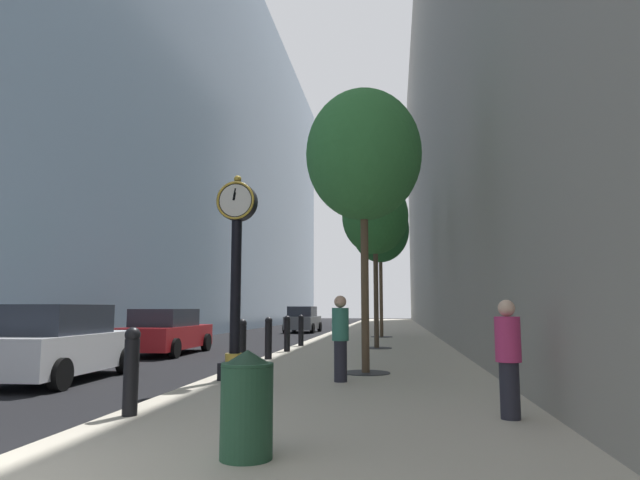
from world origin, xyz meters
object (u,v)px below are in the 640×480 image
object	(u,v)px
street_tree_near	(364,155)
pedestrian_by_clock	(340,336)
street_tree_mid_far	(380,230)
trash_bin	(247,402)
bollard_third	(242,343)
car_grey_near	(303,320)
street_tree_mid_near	(375,217)
bollard_nearest	(131,369)
pedestrian_walking	(508,356)
street_clock	(236,265)
bollard_fourth	(268,337)
car_white_mid	(59,344)
bollard_sixth	(301,330)
car_red_far	(167,332)
bollard_fifth	(287,333)

from	to	relation	value
street_tree_near	pedestrian_by_clock	bearing A→B (deg)	-105.36
street_tree_mid_far	trash_bin	xyz separation A→B (m)	(-0.80, -22.93, -4.92)
street_tree_near	bollard_third	bearing A→B (deg)	175.06
car_grey_near	street_tree_mid_near	bearing A→B (deg)	-71.12
street_tree_mid_far	bollard_nearest	bearing A→B (deg)	-98.00
pedestrian_by_clock	pedestrian_walking	bearing A→B (deg)	-52.66
street_clock	street_tree_mid_near	bearing A→B (deg)	74.15
bollard_fourth	car_white_mid	world-z (taller)	car_white_mid
pedestrian_walking	car_white_mid	size ratio (longest dim) A/B	0.37
bollard_third	trash_bin	size ratio (longest dim) A/B	1.14
bollard_sixth	street_tree_mid_far	size ratio (longest dim) A/B	0.17
trash_bin	street_tree_mid_far	bearing A→B (deg)	88.01
bollard_nearest	pedestrian_walking	distance (m)	5.15
bollard_sixth	car_white_mid	size ratio (longest dim) A/B	0.28
pedestrian_by_clock	car_red_far	size ratio (longest dim) A/B	0.38
bollard_third	street_tree_mid_far	world-z (taller)	street_tree_mid_far
street_clock	street_tree_mid_near	world-z (taller)	street_tree_mid_near
bollard_sixth	trash_bin	size ratio (longest dim) A/B	1.14
street_tree_mid_far	pedestrian_walking	size ratio (longest dim) A/B	4.55
bollard_fifth	street_clock	bearing A→B (deg)	-87.52
bollard_third	pedestrian_walking	size ratio (longest dim) A/B	0.76
street_clock	pedestrian_by_clock	world-z (taller)	street_clock
pedestrian_by_clock	car_white_mid	distance (m)	6.29
street_clock	bollard_fourth	bearing A→B (deg)	94.02
bollard_third	bollard_nearest	bearing A→B (deg)	-90.00
car_grey_near	street_clock	bearing A→B (deg)	-83.85
bollard_fourth	pedestrian_by_clock	bearing A→B (deg)	-61.20
street_clock	street_tree_mid_far	xyz separation A→B (m)	(2.64, 17.10, 3.10)
bollard_fourth	car_grey_near	xyz separation A→B (m)	(-2.35, 20.27, 0.05)
bollard_third	bollard_fourth	xyz separation A→B (m)	(0.00, 2.82, 0.00)
bollard_nearest	pedestrian_by_clock	world-z (taller)	pedestrian_by_clock
street_clock	bollard_sixth	world-z (taller)	street_clock
bollard_nearest	bollard_sixth	bearing A→B (deg)	90.00
bollard_fifth	street_tree_mid_far	world-z (taller)	street_tree_mid_far
bollard_nearest	street_tree_mid_near	size ratio (longest dim) A/B	0.19
street_clock	pedestrian_by_clock	xyz separation A→B (m)	(2.21, -0.07, -1.44)
pedestrian_walking	car_grey_near	size ratio (longest dim) A/B	0.39
bollard_fifth	street_tree_near	xyz separation A→B (m)	(2.95, -5.89, 4.42)
bollard_fourth	bollard_fifth	world-z (taller)	same
bollard_nearest	car_red_far	distance (m)	12.03
bollard_sixth	pedestrian_walking	size ratio (longest dim) A/B	0.76
bollard_fifth	pedestrian_walking	xyz separation A→B (m)	(5.13, -10.82, 0.20)
street_tree_mid_far	car_white_mid	bearing A→B (deg)	-111.68
car_white_mid	bollard_sixth	bearing A→B (deg)	69.32
bollard_third	street_tree_mid_far	distance (m)	16.39
street_tree_near	car_grey_near	xyz separation A→B (m)	(-5.31, 23.34, -4.37)
bollard_sixth	car_red_far	world-z (taller)	car_red_far
car_grey_near	car_red_far	bearing A→B (deg)	-96.26
street_tree_near	trash_bin	distance (m)	8.61
car_white_mid	bollard_fifth	bearing A→B (deg)	62.20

